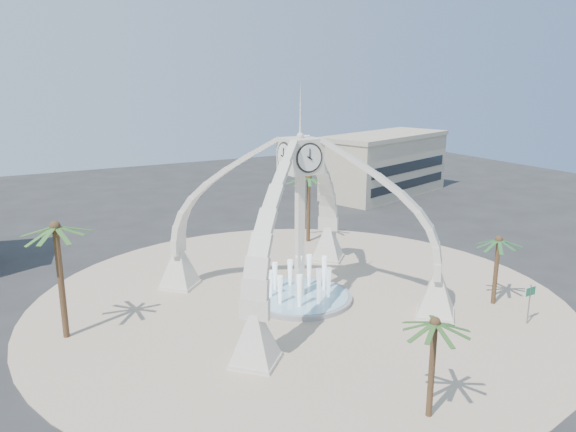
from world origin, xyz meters
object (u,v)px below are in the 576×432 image
fountain (299,297)px  palm_south (435,324)px  clock_tower (300,218)px  palm_north (309,179)px  street_sign (530,296)px  palm_west (55,229)px  palm_east (499,240)px

fountain → palm_south: 16.84m
clock_tower → fountain: size_ratio=2.24×
clock_tower → palm_north: bearing=56.8°
fountain → street_sign: size_ratio=2.78×
fountain → palm_north: 16.63m
palm_north → palm_south: 30.72m
fountain → palm_west: bearing=173.4°
street_sign → palm_south: bearing=-162.7°
clock_tower → palm_west: 16.56m
clock_tower → fountain: (0.00, 0.00, -6.20)m
palm_north → palm_south: (-10.16, -28.95, -1.53)m
palm_west → street_sign: 31.40m
palm_north → fountain: bearing=-123.2°
palm_west → clock_tower: bearing=-6.6°
palm_south → street_sign: bearing=20.1°
palm_west → palm_south: size_ratio=1.44×
clock_tower → street_sign: bearing=-43.9°
clock_tower → palm_north: 15.39m
palm_west → palm_south: 23.33m
palm_west → palm_north: (24.84, 10.98, -0.81)m
palm_north → street_sign: (3.19, -24.07, -4.52)m
palm_south → street_sign: (13.35, 4.88, -2.99)m
palm_east → palm_south: 16.45m
clock_tower → palm_south: clock_tower is taller
fountain → street_sign: fountain is taller
palm_east → street_sign: palm_east is taller
palm_east → clock_tower: bearing=148.5°
clock_tower → palm_south: bearing=-96.2°
palm_east → palm_west: palm_west is taller
palm_east → street_sign: size_ratio=1.98×
clock_tower → palm_north: (8.42, 12.89, 0.08)m
street_sign → fountain: bearing=133.3°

